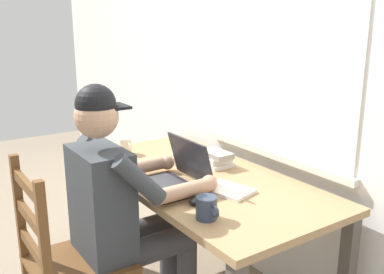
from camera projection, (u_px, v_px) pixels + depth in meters
back_wall at (268, 56)px, 2.38m from camera, size 6.00×0.08×2.60m
desk at (199, 191)px, 2.31m from camera, size 1.51×0.75×0.70m
seated_person at (123, 202)px, 2.02m from camera, size 0.50×0.60×1.23m
wooden_chair at (67, 263)px, 1.93m from camera, size 0.42×0.42×0.93m
laptop at (176, 175)px, 2.14m from camera, size 0.33×0.29×0.23m
computer_mouse at (199, 200)px, 1.93m from camera, size 0.06×0.10×0.03m
coffee_mug_white at (180, 155)px, 2.46m from camera, size 0.12×0.09×0.10m
coffee_mug_dark at (207, 208)px, 1.78m from camera, size 0.13×0.09×0.10m
coffee_mug_spare at (126, 146)px, 2.65m from camera, size 0.11×0.08×0.10m
book_stack_main at (216, 158)px, 2.44m from camera, size 0.20×0.15×0.08m
paper_pile_near_laptop at (228, 190)px, 2.07m from camera, size 0.25×0.21×0.02m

